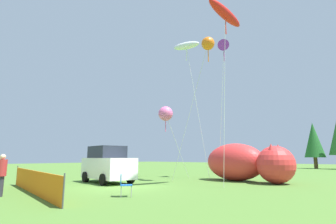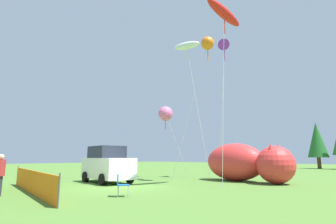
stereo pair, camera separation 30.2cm
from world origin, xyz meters
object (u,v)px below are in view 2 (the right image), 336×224
inflatable_cat (245,164)px  kite_pink_octopus (166,114)px  kite_purple_delta (224,46)px  kite_red_lizard (224,14)px  parked_car (107,165)px  kite_orange_flower (207,44)px  folding_chair (121,183)px  kite_white_ghost (187,46)px  spectator_in_black_shirt (0,173)px

inflatable_cat → kite_pink_octopus: (-4.48, -2.82, 3.48)m
kite_purple_delta → kite_red_lizard: size_ratio=1.05×
parked_car → kite_orange_flower: 10.34m
kite_orange_flower → kite_red_lizard: 2.64m
folding_chair → kite_white_ghost: 14.42m
inflatable_cat → kite_white_ghost: (-4.63, -0.16, 9.53)m
kite_red_lizard → inflatable_cat: bearing=105.4°
inflatable_cat → kite_white_ghost: 10.60m
parked_car → kite_red_lizard: (6.85, 3.15, 8.85)m
folding_chair → kite_white_ghost: (-4.15, 9.36, 10.15)m
kite_white_ghost → kite_red_lizard: size_ratio=1.06×
kite_orange_flower → kite_pink_octopus: size_ratio=1.87×
parked_car → kite_white_ghost: 11.61m
kite_white_ghost → kite_red_lizard: kite_white_ghost is taller
spectator_in_black_shirt → kite_orange_flower: kite_orange_flower is taller
inflatable_cat → kite_white_ghost: bearing=-170.9°
kite_white_ghost → kite_purple_delta: kite_white_ghost is taller
folding_chair → kite_red_lizard: 11.30m
folding_chair → kite_orange_flower: (-0.72, 7.39, 8.63)m
parked_car → spectator_in_black_shirt: bearing=-66.0°
kite_white_ghost → inflatable_cat: bearing=2.0°
parked_car → kite_red_lizard: 11.63m
kite_purple_delta → kite_red_lizard: (3.11, -5.11, -0.55)m
spectator_in_black_shirt → kite_white_ghost: size_ratio=0.15×
spectator_in_black_shirt → kite_purple_delta: kite_purple_delta is taller
inflatable_cat → kite_purple_delta: (-2.16, 1.66, 9.35)m
kite_white_ghost → kite_orange_flower: kite_white_ghost is taller
kite_orange_flower → parked_car: bearing=-136.4°
parked_car → spectator_in_black_shirt: 6.53m
kite_white_ghost → kite_orange_flower: bearing=-29.8°
inflatable_cat → spectator_in_black_shirt: (-4.15, -12.89, -0.23)m
spectator_in_black_shirt → kite_purple_delta: size_ratio=0.15×
parked_car → inflatable_cat: 8.85m
parked_car → folding_chair: (5.42, -2.92, -0.57)m
kite_purple_delta → kite_orange_flower: bearing=-75.8°
kite_white_ghost → kite_pink_octopus: kite_white_ghost is taller
inflatable_cat → kite_pink_octopus: bearing=-140.7°
kite_pink_octopus → kite_red_lizard: bearing=-6.5°
inflatable_cat → kite_orange_flower: bearing=-112.4°
spectator_in_black_shirt → kite_orange_flower: 13.86m
parked_car → spectator_in_black_shirt: size_ratio=2.60×
inflatable_cat → kite_red_lizard: (0.95, -3.45, 8.80)m
spectator_in_black_shirt → kite_orange_flower: bearing=74.7°
kite_orange_flower → kite_purple_delta: bearing=104.2°
kite_white_ghost → kite_orange_flower: size_ratio=1.15×
parked_car → kite_purple_delta: size_ratio=0.39×
inflatable_cat → kite_pink_octopus: kite_pink_octopus is taller
folding_chair → inflatable_cat: 9.56m
spectator_in_black_shirt → kite_pink_octopus: kite_pink_octopus is taller
spectator_in_black_shirt → kite_white_ghost: kite_white_ghost is taller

